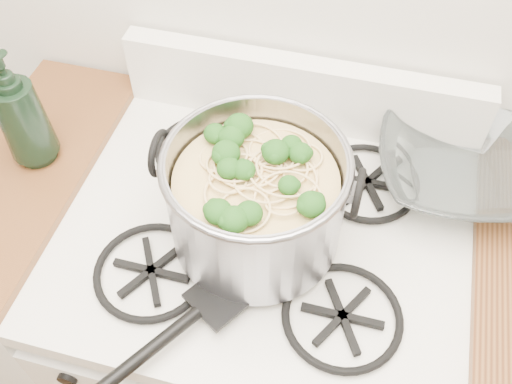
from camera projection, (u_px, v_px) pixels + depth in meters
name	position (u px, v px, depth m)	size (l,w,h in m)	color
gas_range	(263.00, 334.00, 1.44)	(0.76, 0.66, 0.92)	white
counter_left	(78.00, 283.00, 1.50)	(0.25, 0.65, 0.92)	silver
stock_pot	(256.00, 200.00, 0.96)	(0.34, 0.31, 0.21)	gray
spatula	(223.00, 292.00, 0.95)	(0.29, 0.31, 0.02)	black
glass_bowl	(454.00, 174.00, 1.11)	(0.12, 0.12, 0.03)	white
bottle	(19.00, 110.00, 1.07)	(0.10, 0.10, 0.25)	black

